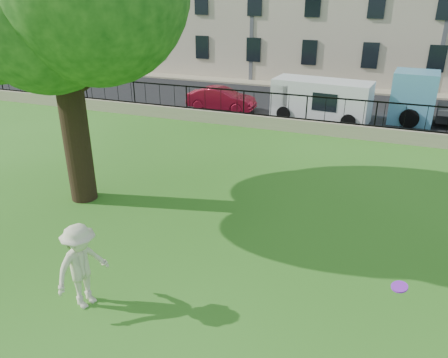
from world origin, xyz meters
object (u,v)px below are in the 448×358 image
at_px(frisbee, 399,287).
at_px(white_van, 321,100).
at_px(man, 82,266).
at_px(red_sedan, 221,99).

relative_size(frisbee, white_van, 0.06).
xyz_separation_m(man, red_sedan, (-3.10, 15.93, -0.34)).
distance_m(red_sedan, white_van, 5.36).
relative_size(man, frisbee, 7.01).
bearing_deg(frisbee, man, -173.96).
xyz_separation_m(man, frisbee, (5.97, 0.63, 0.66)).
xyz_separation_m(red_sedan, white_van, (5.35, 0.00, 0.39)).
distance_m(man, red_sedan, 16.23).
xyz_separation_m(frisbee, white_van, (-3.72, 15.30, -0.61)).
bearing_deg(red_sedan, frisbee, -149.48).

